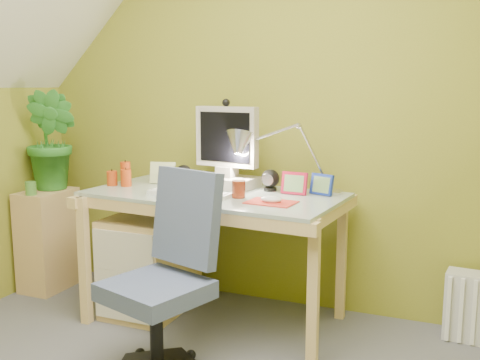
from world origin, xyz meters
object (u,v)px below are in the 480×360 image
at_px(task_chair, 155,290).
at_px(monitor, 227,141).
at_px(side_ledge, 49,240).
at_px(desk, 214,257).
at_px(desk_lamp, 304,142).
at_px(potted_plant, 53,140).

bearing_deg(task_chair, monitor, 109.47).
distance_m(monitor, side_ledge, 1.40).
distance_m(desk, desk_lamp, 0.81).
bearing_deg(monitor, task_chair, -81.13).
relative_size(monitor, desk_lamp, 0.96).
xyz_separation_m(monitor, side_ledge, (-1.22, -0.12, -0.68)).
bearing_deg(desk, task_chair, -82.74).
height_order(desk, task_chair, task_chair).
xyz_separation_m(desk, monitor, (-0.00, 0.18, 0.63)).
bearing_deg(side_ledge, desk, -2.99).
relative_size(desk, side_ledge, 2.12).
distance_m(side_ledge, potted_plant, 0.65).
distance_m(side_ledge, task_chair, 1.45).
relative_size(side_ledge, task_chair, 0.78).
bearing_deg(task_chair, side_ledge, 167.29).
bearing_deg(side_ledge, monitor, 5.45).
relative_size(monitor, potted_plant, 0.82).
xyz_separation_m(side_ledge, task_chair, (1.24, -0.73, 0.09)).
height_order(monitor, desk_lamp, desk_lamp).
height_order(desk, desk_lamp, desk_lamp).
height_order(desk_lamp, task_chair, desk_lamp).
distance_m(desk, potted_plant, 1.33).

